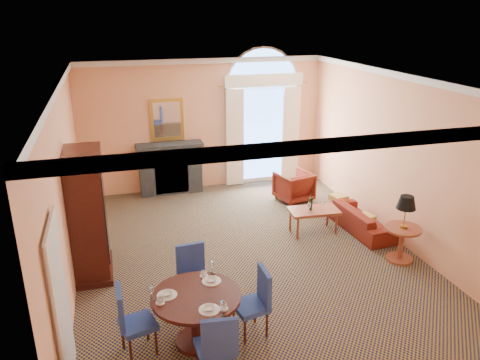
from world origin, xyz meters
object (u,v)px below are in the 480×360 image
object	(u,v)px
side_table	(404,222)
armchair	(294,186)
armoire	(88,217)
coffee_table	(314,211)
sofa	(362,219)
dining_table	(196,308)

from	to	relation	value
side_table	armchair	bearing A→B (deg)	104.05
armchair	armoire	bearing A→B (deg)	10.52
armoire	coffee_table	size ratio (longest dim) A/B	2.12
coffee_table	side_table	xyz separation A→B (m)	(1.05, -1.46, 0.30)
side_table	sofa	bearing A→B (deg)	92.24
armoire	coffee_table	bearing A→B (deg)	5.26
armoire	sofa	world-z (taller)	armoire
sofa	armchair	world-z (taller)	armchair
armoire	dining_table	size ratio (longest dim) A/B	1.82
armchair	dining_table	bearing A→B (deg)	39.93
dining_table	coffee_table	size ratio (longest dim) A/B	1.17
armoire	sofa	size ratio (longest dim) A/B	1.30
armoire	armchair	world-z (taller)	armoire
dining_table	armchair	distance (m)	5.39
armchair	sofa	bearing A→B (deg)	97.30
dining_table	sofa	bearing A→B (deg)	32.57
armoire	side_table	bearing A→B (deg)	-11.37
sofa	armchair	xyz separation A→B (m)	(-0.74, 1.88, 0.11)
coffee_table	armchair	bearing A→B (deg)	85.41
coffee_table	side_table	distance (m)	1.82
sofa	coffee_table	bearing A→B (deg)	75.56
dining_table	sofa	world-z (taller)	dining_table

